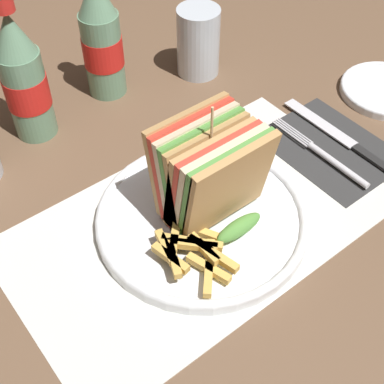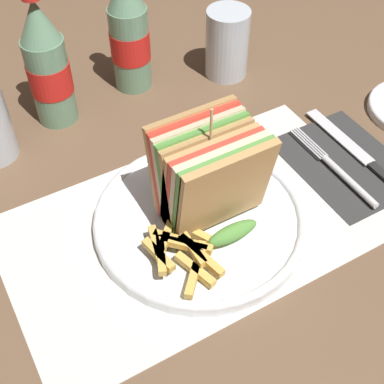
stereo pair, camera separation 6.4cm
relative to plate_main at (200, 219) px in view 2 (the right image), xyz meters
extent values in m
plane|color=brown|center=(0.01, -0.02, -0.01)|extent=(4.00, 4.00, 0.00)
cube|color=silver|center=(0.00, 0.00, -0.01)|extent=(0.47, 0.27, 0.00)
cylinder|color=white|center=(0.00, 0.00, 0.00)|extent=(0.26, 0.26, 0.01)
torus|color=white|center=(0.00, 0.00, 0.00)|extent=(0.26, 0.26, 0.01)
cube|color=tan|center=(0.02, -0.03, 0.07)|extent=(0.12, 0.03, 0.12)
cube|color=#518E3D|center=(0.02, -0.02, 0.07)|extent=(0.12, 0.03, 0.12)
cube|color=beige|center=(0.02, -0.01, 0.07)|extent=(0.12, 0.03, 0.12)
cube|color=red|center=(0.02, 0.00, 0.07)|extent=(0.12, 0.03, 0.12)
cube|color=tan|center=(0.02, 0.01, 0.06)|extent=(0.12, 0.03, 0.12)
ellipsoid|color=#518E3D|center=(0.02, -0.05, 0.02)|extent=(0.06, 0.02, 0.02)
cube|color=tan|center=(0.02, 0.00, 0.06)|extent=(0.12, 0.03, 0.12)
cube|color=#518E3D|center=(0.02, 0.01, 0.07)|extent=(0.12, 0.03, 0.12)
cube|color=beige|center=(0.02, 0.02, 0.07)|extent=(0.12, 0.03, 0.12)
cube|color=red|center=(0.02, 0.03, 0.07)|extent=(0.12, 0.03, 0.12)
cube|color=tan|center=(0.02, 0.04, 0.07)|extent=(0.12, 0.03, 0.12)
ellipsoid|color=#518E3D|center=(0.02, 0.00, 0.02)|extent=(0.06, 0.02, 0.02)
cylinder|color=tan|center=(0.02, 0.00, 0.09)|extent=(0.00, 0.00, 0.15)
cube|color=gold|center=(-0.05, -0.07, 0.01)|extent=(0.02, 0.06, 0.01)
cube|color=gold|center=(-0.05, -0.07, 0.01)|extent=(0.06, 0.06, 0.01)
cube|color=gold|center=(-0.02, -0.03, 0.01)|extent=(0.03, 0.05, 0.01)
cube|color=gold|center=(-0.08, -0.04, 0.02)|extent=(0.02, 0.05, 0.01)
cube|color=gold|center=(-0.04, -0.04, 0.02)|extent=(0.04, 0.04, 0.01)
cube|color=gold|center=(-0.04, -0.04, 0.02)|extent=(0.05, 0.06, 0.01)
cube|color=gold|center=(-0.07, -0.04, 0.02)|extent=(0.03, 0.05, 0.01)
cube|color=gold|center=(-0.07, -0.03, 0.02)|extent=(0.02, 0.05, 0.01)
cube|color=gold|center=(-0.04, -0.04, 0.02)|extent=(0.01, 0.07, 0.01)
cube|color=gold|center=(-0.05, -0.02, 0.02)|extent=(0.05, 0.06, 0.01)
cube|color=gold|center=(-0.04, -0.06, 0.02)|extent=(0.02, 0.07, 0.01)
cube|color=#2D2D2D|center=(0.23, -0.01, -0.01)|extent=(0.14, 0.18, 0.00)
cylinder|color=silver|center=(0.20, -0.04, 0.00)|extent=(0.01, 0.10, 0.01)
cylinder|color=silver|center=(0.20, 0.05, 0.00)|extent=(0.00, 0.07, 0.00)
cylinder|color=silver|center=(0.20, 0.05, 0.00)|extent=(0.00, 0.07, 0.00)
cylinder|color=silver|center=(0.21, 0.05, 0.00)|extent=(0.00, 0.07, 0.00)
cylinder|color=silver|center=(0.21, 0.05, 0.00)|extent=(0.00, 0.07, 0.00)
cube|color=silver|center=(0.25, 0.04, 0.00)|extent=(0.02, 0.13, 0.00)
cylinder|color=slate|center=(-0.08, 0.28, 0.05)|extent=(0.06, 0.06, 0.13)
cylinder|color=red|center=(-0.08, 0.28, 0.06)|extent=(0.06, 0.06, 0.05)
cone|color=slate|center=(-0.08, 0.28, 0.15)|extent=(0.06, 0.06, 0.06)
cylinder|color=slate|center=(0.05, 0.30, 0.05)|extent=(0.06, 0.06, 0.13)
cylinder|color=red|center=(0.05, 0.30, 0.06)|extent=(0.06, 0.06, 0.05)
cylinder|color=silver|center=(0.20, 0.26, 0.04)|extent=(0.07, 0.07, 0.11)
cylinder|color=black|center=(0.20, 0.26, 0.02)|extent=(0.06, 0.06, 0.07)
camera|label=1|loc=(-0.27, -0.32, 0.50)|focal=50.00mm
camera|label=2|loc=(-0.22, -0.36, 0.50)|focal=50.00mm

